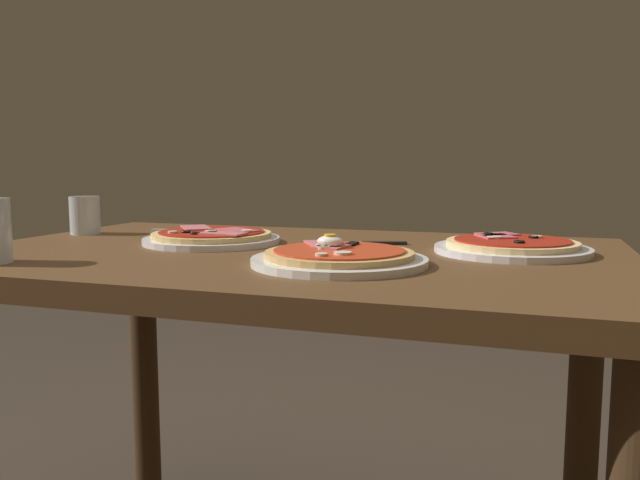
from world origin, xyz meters
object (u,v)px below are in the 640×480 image
(water_glass_near, at_px, (85,218))
(fork, at_px, (178,230))
(knife, at_px, (365,243))
(pizza_across_left, at_px, (212,237))
(pizza_across_right, at_px, (512,247))
(pizza_foreground, at_px, (339,257))
(dining_table, at_px, (290,315))

(water_glass_near, xyz_separation_m, fork, (0.18, 0.11, -0.03))
(fork, bearing_deg, knife, -11.02)
(pizza_across_left, relative_size, water_glass_near, 3.19)
(pizza_across_right, xyz_separation_m, knife, (-0.28, 0.03, -0.01))
(pizza_foreground, xyz_separation_m, pizza_across_left, (-0.32, 0.18, -0.00))
(dining_table, relative_size, pizza_foreground, 4.32)
(pizza_across_left, relative_size, fork, 1.74)
(dining_table, distance_m, knife, 0.21)
(pizza_foreground, height_order, pizza_across_left, pizza_foreground)
(knife, bearing_deg, dining_table, -132.26)
(pizza_foreground, xyz_separation_m, knife, (-0.02, 0.26, -0.01))
(pizza_across_right, distance_m, knife, 0.28)
(fork, bearing_deg, water_glass_near, -147.59)
(pizza_foreground, xyz_separation_m, pizza_across_right, (0.26, 0.23, -0.00))
(pizza_foreground, relative_size, water_glass_near, 3.27)
(pizza_across_left, xyz_separation_m, knife, (0.30, 0.08, -0.01))
(pizza_across_left, height_order, knife, pizza_across_left)
(pizza_across_right, distance_m, fork, 0.77)
(pizza_foreground, distance_m, water_glass_near, 0.72)
(pizza_foreground, distance_m, pizza_across_right, 0.34)
(pizza_across_left, relative_size, pizza_across_right, 1.00)
(pizza_across_left, height_order, fork, pizza_across_left)
(water_glass_near, xyz_separation_m, knife, (0.66, 0.02, -0.03))
(pizza_across_left, bearing_deg, pizza_foreground, -29.28)
(dining_table, bearing_deg, pizza_across_right, 13.12)
(pizza_foreground, relative_size, pizza_across_left, 1.03)
(dining_table, bearing_deg, fork, 149.33)
(dining_table, bearing_deg, water_glass_near, 168.90)
(fork, bearing_deg, pizza_across_left, -43.44)
(pizza_across_left, bearing_deg, water_glass_near, 170.48)
(knife, bearing_deg, water_glass_near, -178.44)
(pizza_across_left, height_order, water_glass_near, water_glass_near)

